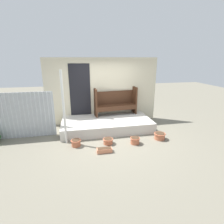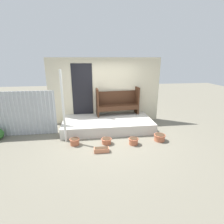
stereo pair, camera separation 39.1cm
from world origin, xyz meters
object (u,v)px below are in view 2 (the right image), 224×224
bench (117,102)px  planter_box_rect (101,150)px  support_post (63,108)px  flower_pot_right (134,141)px  flower_pot_far_right (160,137)px  flower_pot_middle (106,141)px  flower_pot_left (75,141)px

bench → planter_box_rect: bench is taller
support_post → bench: support_post is taller
flower_pot_right → planter_box_rect: flower_pot_right is taller
support_post → flower_pot_far_right: (3.01, -0.35, -1.01)m
flower_pot_middle → flower_pot_left: bearing=176.8°
flower_pot_middle → flower_pot_far_right: 1.73m
flower_pot_left → flower_pot_far_right: flower_pot_far_right is taller
support_post → flower_pot_far_right: size_ratio=5.96×
flower_pot_left → planter_box_rect: flower_pot_left is taller
bench → planter_box_rect: size_ratio=3.96×
bench → flower_pot_middle: size_ratio=5.24×
support_post → planter_box_rect: bearing=-37.2°
support_post → flower_pot_far_right: 3.20m
flower_pot_right → planter_box_rect: size_ratio=0.72×
flower_pot_far_right → planter_box_rect: bearing=-166.2°
bench → flower_pot_far_right: bearing=-63.7°
planter_box_rect → flower_pot_left: bearing=145.5°
flower_pot_middle → flower_pot_far_right: (1.73, -0.01, 0.02)m
bench → flower_pot_right: 2.10m
flower_pot_middle → flower_pot_right: size_ratio=1.05×
support_post → planter_box_rect: size_ratio=5.21×
flower_pot_right → flower_pot_far_right: bearing=8.9°
flower_pot_left → flower_pot_middle: (0.98, -0.06, -0.02)m
flower_pot_left → flower_pot_far_right: bearing=-1.5°
flower_pot_right → flower_pot_far_right: (0.90, 0.14, 0.00)m
flower_pot_left → flower_pot_far_right: 2.72m
flower_pot_right → flower_pot_far_right: 0.91m
flower_pot_right → planter_box_rect: bearing=-162.0°
flower_pot_left → flower_pot_right: same height
flower_pot_far_right → flower_pot_middle: bearing=179.5°
planter_box_rect → flower_pot_far_right: bearing=13.8°
bench → planter_box_rect: (-0.82, -2.27, -0.83)m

